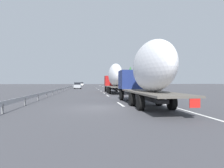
{
  "coord_description": "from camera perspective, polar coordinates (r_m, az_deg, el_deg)",
  "views": [
    {
      "loc": [
        -14.05,
        0.97,
        1.89
      ],
      "look_at": [
        15.95,
        -2.84,
        1.58
      ],
      "focal_mm": 30.69,
      "sensor_mm": 36.0,
      "label": 1
    }
  ],
  "objects": [
    {
      "name": "tree_2",
      "position": [
        76.81,
        1.15,
        1.95
      ],
      "size": [
        2.58,
        2.58,
        5.5
      ],
      "color": "#472D19",
      "rests_on": "ground_plane"
    },
    {
      "name": "lane_stripe_3",
      "position": [
        40.41,
        -3.31,
        -2.1
      ],
      "size": [
        3.2,
        0.2,
        0.01
      ],
      "primitive_type": "cube",
      "color": "white",
      "rests_on": "ground_plane"
    },
    {
      "name": "tree_1",
      "position": [
        57.33,
        5.49,
        2.67
      ],
      "size": [
        3.68,
        3.68,
        6.57
      ],
      "color": "#472D19",
      "rests_on": "ground_plane"
    },
    {
      "name": "lane_stripe_1",
      "position": [
        26.89,
        -1.32,
        -3.44
      ],
      "size": [
        3.2,
        0.2,
        0.01
      ],
      "primitive_type": "cube",
      "color": "white",
      "rests_on": "ground_plane"
    },
    {
      "name": "road_sign",
      "position": [
        51.89,
        1.26,
        0.88
      ],
      "size": [
        0.1,
        0.9,
        3.12
      ],
      "color": "gray",
      "rests_on": "ground_plane"
    },
    {
      "name": "lane_stripe_5",
      "position": [
        60.3,
        -4.61,
        -1.21
      ],
      "size": [
        3.2,
        0.2,
        0.01
      ],
      "primitive_type": "cube",
      "color": "white",
      "rests_on": "ground_plane"
    },
    {
      "name": "lane_stripe_6",
      "position": [
        81.8,
        -5.3,
        -0.74
      ],
      "size": [
        3.2,
        0.2,
        0.01
      ],
      "primitive_type": "cube",
      "color": "white",
      "rests_on": "ground_plane"
    },
    {
      "name": "lane_stripe_7",
      "position": [
        81.86,
        -5.3,
        -0.74
      ],
      "size": [
        3.2,
        0.2,
        0.01
      ],
      "primitive_type": "cube",
      "color": "white",
      "rests_on": "ground_plane"
    },
    {
      "name": "lane_stripe_0",
      "position": [
        16.39,
        2.55,
        -6.03
      ],
      "size": [
        3.2,
        0.2,
        0.01
      ],
      "primitive_type": "cube",
      "color": "white",
      "rests_on": "ground_plane"
    },
    {
      "name": "lane_stripe_4",
      "position": [
        49.29,
        -4.02,
        -1.61
      ],
      "size": [
        3.2,
        0.2,
        0.01
      ],
      "primitive_type": "cube",
      "color": "white",
      "rests_on": "ground_plane"
    },
    {
      "name": "car_white_van",
      "position": [
        92.31,
        -9.04,
        -0.02
      ],
      "size": [
        4.08,
        1.84,
        1.83
      ],
      "color": "white",
      "rests_on": "ground_plane"
    },
    {
      "name": "lane_stripe_2",
      "position": [
        32.87,
        -2.4,
        -2.71
      ],
      "size": [
        3.2,
        0.2,
        0.01
      ],
      "primitive_type": "cube",
      "color": "white",
      "rests_on": "ground_plane"
    },
    {
      "name": "tree_0",
      "position": [
        35.98,
        14.33,
        3.83
      ],
      "size": [
        3.05,
        3.05,
        6.53
      ],
      "color": "#472D19",
      "rests_on": "ground_plane"
    },
    {
      "name": "truck_lead",
      "position": [
        32.87,
        0.75,
        2.05
      ],
      "size": [
        12.66,
        2.55,
        4.95
      ],
      "color": "#B21919",
      "rests_on": "ground_plane"
    },
    {
      "name": "truck_trailing",
      "position": [
        15.14,
        10.35,
        3.58
      ],
      "size": [
        13.19,
        2.55,
        4.84
      ],
      "color": "navy",
      "rests_on": "ground_plane"
    },
    {
      "name": "car_silver_hatch",
      "position": [
        54.68,
        -10.24,
        -0.45
      ],
      "size": [
        4.08,
        1.9,
        1.79
      ],
      "color": "#ADB2B7",
      "rests_on": "ground_plane"
    },
    {
      "name": "edge_line_right",
      "position": [
        59.43,
        -0.99,
        -1.24
      ],
      "size": [
        110.0,
        0.2,
        0.01
      ],
      "primitive_type": "cube",
      "color": "white",
      "rests_on": "ground_plane"
    },
    {
      "name": "ground_plane",
      "position": [
        54.09,
        -6.21,
        -1.42
      ],
      "size": [
        260.0,
        260.0,
        0.0
      ],
      "primitive_type": "plane",
      "color": "#424247"
    },
    {
      "name": "guardrail_median",
      "position": [
        57.28,
        -12.28,
        -0.74
      ],
      "size": [
        94.0,
        0.1,
        0.76
      ],
      "color": "#9EA0A5",
      "rests_on": "ground_plane"
    }
  ]
}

